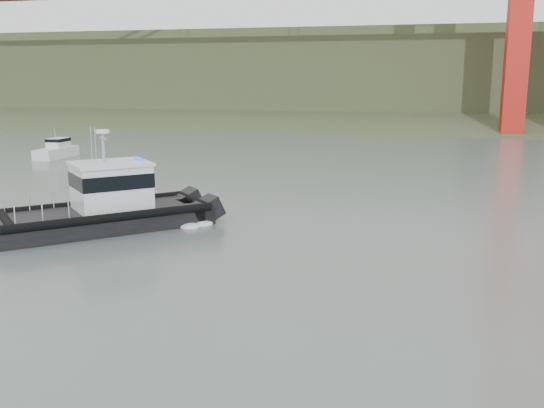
% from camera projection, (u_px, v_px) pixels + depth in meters
% --- Properties ---
extents(ground, '(400.00, 400.00, 0.00)m').
position_uv_depth(ground, '(232.00, 346.00, 17.94)').
color(ground, '#47544E').
rests_on(ground, ground).
extents(headlands, '(500.00, 105.36, 27.12)m').
position_uv_depth(headlands, '(396.00, 84.00, 136.17)').
color(headlands, '#3B4B2B').
rests_on(headlands, ground).
extents(patrol_boat, '(10.83, 10.68, 5.41)m').
position_uv_depth(patrol_boat, '(106.00, 203.00, 31.94)').
color(patrol_boat, black).
rests_on(patrol_boat, ground).
extents(motorboat, '(1.96, 5.69, 3.12)m').
position_uv_depth(motorboat, '(57.00, 150.00, 61.64)').
color(motorboat, silver).
rests_on(motorboat, ground).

